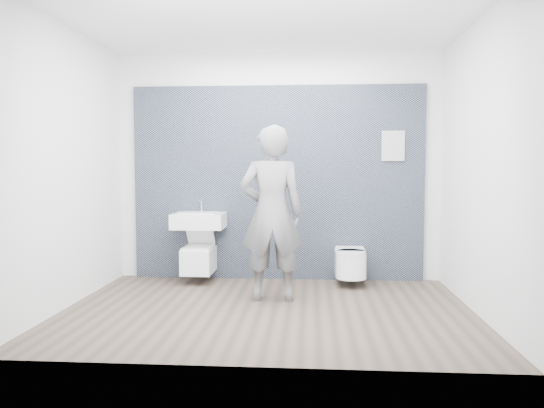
# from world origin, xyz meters

# --- Properties ---
(ground) EXTENTS (4.00, 4.00, 0.00)m
(ground) POSITION_xyz_m (0.00, 0.00, 0.00)
(ground) COLOR brown
(ground) RESTS_ON ground
(room_shell) EXTENTS (4.00, 4.00, 4.00)m
(room_shell) POSITION_xyz_m (0.00, 0.00, 1.74)
(room_shell) COLOR silver
(room_shell) RESTS_ON ground
(tile_wall) EXTENTS (3.60, 0.06, 2.40)m
(tile_wall) POSITION_xyz_m (0.00, 1.47, 0.00)
(tile_wall) COLOR black
(tile_wall) RESTS_ON ground
(washbasin) EXTENTS (0.62, 0.46, 0.46)m
(washbasin) POSITION_xyz_m (-0.94, 1.21, 0.76)
(washbasin) COLOR white
(washbasin) RESTS_ON ground
(toilet_square) EXTENTS (0.36, 0.51, 0.62)m
(toilet_square) POSITION_xyz_m (-0.94, 1.19, 0.29)
(toilet_square) COLOR white
(toilet_square) RESTS_ON ground
(toilet_rounded) EXTENTS (0.35, 0.60, 0.32)m
(toilet_rounded) POSITION_xyz_m (0.89, 1.14, 0.27)
(toilet_rounded) COLOR white
(toilet_rounded) RESTS_ON ground
(info_placard) EXTENTS (0.27, 0.03, 0.36)m
(info_placard) POSITION_xyz_m (1.41, 1.43, 0.00)
(info_placard) COLOR white
(info_placard) RESTS_ON ground
(visitor) EXTENTS (0.70, 0.49, 1.83)m
(visitor) POSITION_xyz_m (0.01, 0.39, 0.91)
(visitor) COLOR slate
(visitor) RESTS_ON ground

